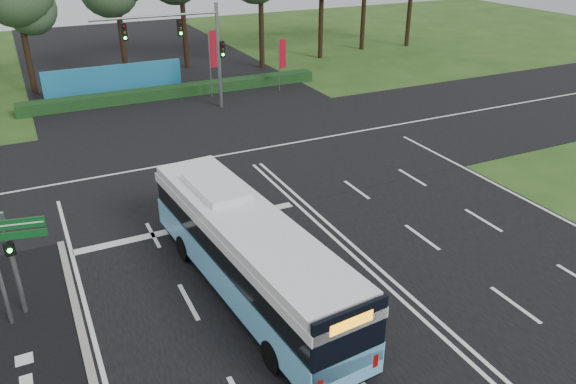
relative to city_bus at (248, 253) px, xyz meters
name	(u,v)px	position (x,y,z in m)	size (l,w,h in m)	color
ground	(353,257)	(4.52, 0.43, -1.66)	(120.00, 120.00, 0.00)	#274717
road_main	(353,257)	(4.52, 0.43, -1.64)	(20.00, 120.00, 0.04)	black
road_cross	(240,153)	(4.52, 12.43, -1.63)	(120.00, 14.00, 0.05)	black
city_bus	(248,253)	(0.00, 0.00, 0.00)	(3.37, 11.62, 3.29)	#69C0F3
pedestrian_signal	(13,261)	(-7.10, 2.21, 0.41)	(0.34, 0.43, 3.79)	gray
street_sign	(6,251)	(-7.19, 1.77, 1.06)	(1.67, 0.42, 4.36)	gray
banner_flag_mid	(213,54)	(6.99, 23.58, 1.52)	(0.72, 0.13, 4.90)	gray
banner_flag_right	(282,57)	(12.12, 22.91, 0.94)	(0.58, 0.07, 3.95)	gray
traffic_light_gantry	(192,42)	(4.73, 20.93, 3.01)	(8.41, 0.28, 7.00)	gray
hedge	(177,91)	(4.52, 24.93, -1.26)	(22.00, 1.20, 0.80)	#123314
blue_hoarding	(114,80)	(0.52, 27.43, -0.56)	(10.00, 0.30, 2.20)	teal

